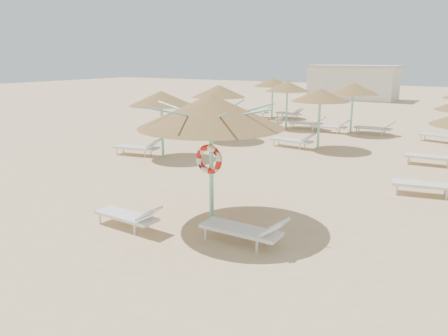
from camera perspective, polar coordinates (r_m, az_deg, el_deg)
The scene contains 6 objects.
ground at distance 10.89m, azimuth -3.39°, elevation -7.16°, with size 120.00×120.00×0.00m, color tan.
main_palapa at distance 10.39m, azimuth -1.72°, elevation 7.39°, with size 3.50×3.50×3.14m.
lounger_main_a at distance 10.68m, azimuth -12.17°, elevation -6.11°, with size 1.83×0.63×0.66m.
lounger_main_b at distance 9.58m, azimuth 2.88°, elevation -8.03°, with size 1.96×0.60×0.71m.
palapa_field at distance 20.01m, azimuth 17.13°, elevation 8.84°, with size 19.96×16.50×2.68m.
service_hut at distance 44.94m, azimuth 16.52°, elevation 10.70°, with size 8.40×4.40×3.25m.
Camera 1 is at (5.84, -8.29, 3.97)m, focal length 35.00 mm.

